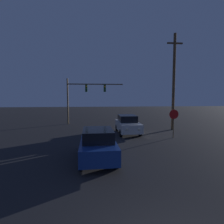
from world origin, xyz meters
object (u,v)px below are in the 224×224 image
Objects in this scene: car_near at (98,144)px; stop_sign at (174,118)px; traffic_signal_mast at (84,93)px; utility_pole at (174,81)px; car_far at (128,124)px.

stop_sign reaches higher than car_near.
traffic_signal_mast is 10.75m from utility_pole.
traffic_signal_mast is at bearing -55.63° from car_far.
car_near is 12.11m from utility_pole.
car_far is at bearing -55.14° from traffic_signal_mast.
traffic_signal_mast is (-4.42, 6.35, 3.06)m from car_far.
car_near is at bearing -134.55° from utility_pole.
car_far is 4.18m from stop_sign.
utility_pole reaches higher than stop_sign.
car_far is (2.92, 6.70, 0.00)m from car_near.
utility_pole is at bearing 66.18° from stop_sign.
car_far is at bearing 65.16° from car_near.
car_near is 7.85m from stop_sign.
car_near is 1.00× the size of car_far.
stop_sign reaches higher than car_far.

